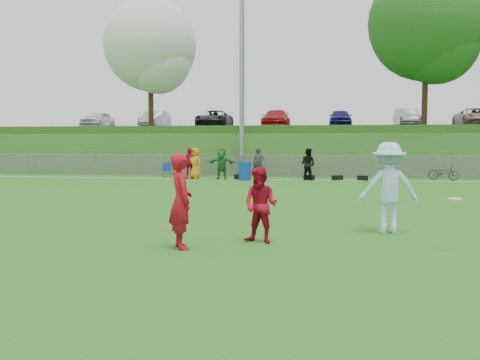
% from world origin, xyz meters
% --- Properties ---
extents(ground, '(120.00, 120.00, 0.00)m').
position_xyz_m(ground, '(0.00, 0.00, 0.00)').
color(ground, '#226C16').
rests_on(ground, ground).
extents(sideline_far, '(60.00, 0.10, 0.01)m').
position_xyz_m(sideline_far, '(0.00, 18.00, 0.01)').
color(sideline_far, white).
rests_on(sideline_far, ground).
extents(fence, '(58.00, 0.06, 1.30)m').
position_xyz_m(fence, '(0.00, 20.00, 0.65)').
color(fence, gray).
rests_on(fence, ground).
extents(light_pole, '(1.20, 0.40, 12.15)m').
position_xyz_m(light_pole, '(-3.00, 20.80, 6.71)').
color(light_pole, gray).
rests_on(light_pole, ground).
extents(berm, '(120.00, 18.00, 3.00)m').
position_xyz_m(berm, '(0.00, 31.00, 1.50)').
color(berm, '#1A5016').
rests_on(berm, ground).
extents(parking_lot, '(120.00, 12.00, 0.10)m').
position_xyz_m(parking_lot, '(0.00, 33.00, 3.05)').
color(parking_lot, black).
rests_on(parking_lot, berm).
extents(tree_white_flowering, '(6.30, 6.30, 8.78)m').
position_xyz_m(tree_white_flowering, '(-9.84, 24.92, 8.32)').
color(tree_white_flowering, black).
rests_on(tree_white_flowering, berm).
extents(tree_green_near, '(7.14, 7.14, 9.95)m').
position_xyz_m(tree_green_near, '(8.16, 24.42, 9.03)').
color(tree_green_near, black).
rests_on(tree_green_near, berm).
extents(car_row, '(32.04, 5.18, 1.44)m').
position_xyz_m(car_row, '(-1.17, 32.00, 3.82)').
color(car_row, silver).
rests_on(car_row, parking_lot).
extents(spectator_row, '(7.53, 0.95, 1.69)m').
position_xyz_m(spectator_row, '(-3.04, 18.00, 0.85)').
color(spectator_row, '#BA0C2A').
rests_on(spectator_row, ground).
extents(gear_bags, '(7.18, 0.55, 0.26)m').
position_xyz_m(gear_bags, '(1.19, 18.10, 0.13)').
color(gear_bags, black).
rests_on(gear_bags, ground).
extents(player_red_left, '(0.72, 0.81, 1.86)m').
position_xyz_m(player_red_left, '(-0.85, -0.60, 0.93)').
color(player_red_left, '#AB0B1A').
rests_on(player_red_left, ground).
extents(player_red_center, '(0.91, 0.81, 1.55)m').
position_xyz_m(player_red_center, '(0.62, 0.20, 0.78)').
color(player_red_center, '#A40B21').
rests_on(player_red_center, ground).
extents(player_blue, '(1.42, 0.93, 2.06)m').
position_xyz_m(player_blue, '(3.33, 1.85, 1.03)').
color(player_blue, '#ABD3EE').
rests_on(player_blue, ground).
extents(frisbee, '(0.25, 0.25, 0.02)m').
position_xyz_m(frisbee, '(4.32, -0.15, 1.01)').
color(frisbee, white).
rests_on(frisbee, ground).
extents(recycling_bin, '(0.78, 0.78, 0.97)m').
position_xyz_m(recycling_bin, '(-2.29, 17.26, 0.49)').
color(recycling_bin, '#0E369C').
rests_on(recycling_bin, ground).
extents(camp_chair, '(0.58, 0.59, 0.83)m').
position_xyz_m(camp_chair, '(-7.03, 18.82, 0.24)').
color(camp_chair, '#0D3494').
rests_on(camp_chair, ground).
extents(bicycle, '(1.65, 1.21, 0.83)m').
position_xyz_m(bicycle, '(8.10, 19.00, 0.41)').
color(bicycle, '#2B2B2D').
rests_on(bicycle, ground).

